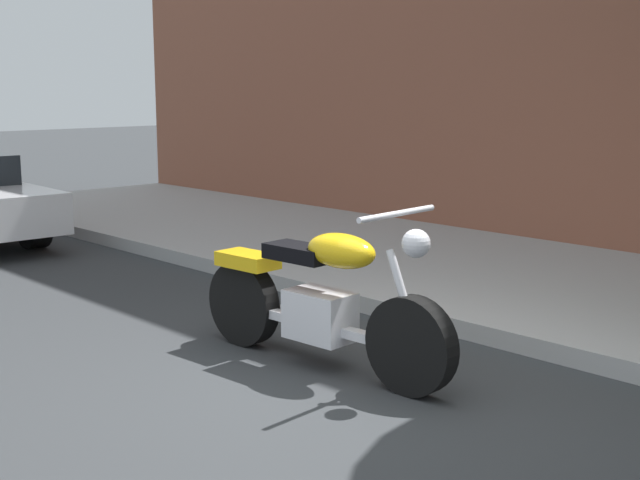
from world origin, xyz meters
The scene contains 3 objects.
ground_plane centered at (0.00, 0.00, 0.00)m, with size 60.00×60.00×0.00m, color #303335.
sidewalk centered at (0.00, 3.08, 0.07)m, with size 18.64×3.32×0.14m, color #A1A1A1.
motorcycle centered at (-0.58, 0.25, 0.44)m, with size 2.08×0.70×1.10m.
Camera 1 is at (3.28, -3.47, 1.83)m, focal length 47.87 mm.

